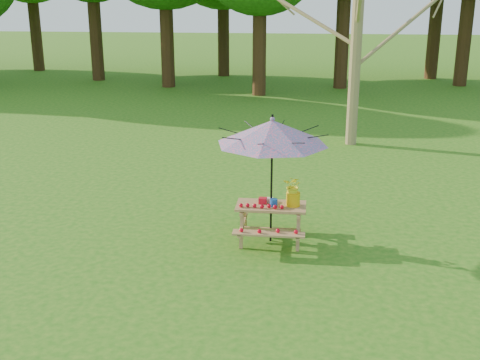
# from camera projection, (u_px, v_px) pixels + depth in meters

# --- Properties ---
(picnic_table) EXTENTS (1.20, 1.32, 0.67)m
(picnic_table) POSITION_uv_depth(u_px,v_px,m) (271.00, 224.00, 10.44)
(picnic_table) COLOR #9F8248
(picnic_table) RESTS_ON ground
(patio_umbrella) EXTENTS (2.18, 2.18, 2.25)m
(patio_umbrella) POSITION_uv_depth(u_px,v_px,m) (272.00, 132.00, 9.96)
(patio_umbrella) COLOR black
(patio_umbrella) RESTS_ON ground
(produce_bins) EXTENTS (0.33, 0.34, 0.13)m
(produce_bins) POSITION_uv_depth(u_px,v_px,m) (269.00, 201.00, 10.36)
(produce_bins) COLOR red
(produce_bins) RESTS_ON picnic_table
(tomatoes_row) EXTENTS (0.77, 0.13, 0.07)m
(tomatoes_row) POSITION_uv_depth(u_px,v_px,m) (262.00, 206.00, 10.17)
(tomatoes_row) COLOR red
(tomatoes_row) RESTS_ON picnic_table
(flower_bucket) EXTENTS (0.40, 0.38, 0.53)m
(flower_bucket) POSITION_uv_depth(u_px,v_px,m) (293.00, 190.00, 10.22)
(flower_bucket) COLOR #EAAF0C
(flower_bucket) RESTS_ON picnic_table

